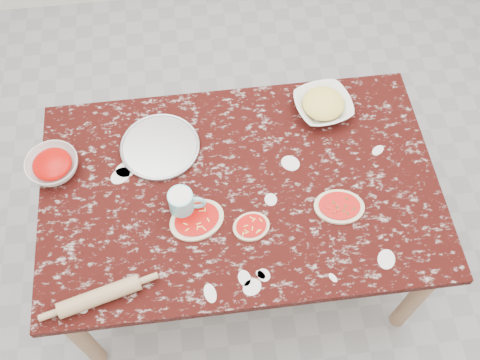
% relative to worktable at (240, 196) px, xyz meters
% --- Properties ---
extents(ground, '(4.00, 4.00, 0.00)m').
position_rel_worktable_xyz_m(ground, '(0.00, 0.00, -0.67)').
color(ground, gray).
extents(worktable, '(1.60, 1.00, 0.75)m').
position_rel_worktable_xyz_m(worktable, '(0.00, 0.00, 0.00)').
color(worktable, black).
rests_on(worktable, ground).
extents(pizza_tray, '(0.37, 0.37, 0.01)m').
position_rel_worktable_xyz_m(pizza_tray, '(-0.31, 0.22, 0.09)').
color(pizza_tray, '#B2B2B7').
rests_on(pizza_tray, worktable).
extents(sauce_bowl, '(0.26, 0.26, 0.07)m').
position_rel_worktable_xyz_m(sauce_bowl, '(-0.74, 0.17, 0.12)').
color(sauce_bowl, white).
rests_on(sauce_bowl, worktable).
extents(cheese_bowl, '(0.28, 0.28, 0.06)m').
position_rel_worktable_xyz_m(cheese_bowl, '(0.40, 0.34, 0.11)').
color(cheese_bowl, white).
rests_on(cheese_bowl, worktable).
extents(flour_mug, '(0.14, 0.10, 0.11)m').
position_rel_worktable_xyz_m(flour_mug, '(-0.23, -0.08, 0.14)').
color(flour_mug, '#78DAE3').
rests_on(flour_mug, worktable).
extents(pizza_left, '(0.26, 0.23, 0.02)m').
position_rel_worktable_xyz_m(pizza_left, '(-0.18, -0.13, 0.09)').
color(pizza_left, beige).
rests_on(pizza_left, worktable).
extents(pizza_mid, '(0.17, 0.15, 0.02)m').
position_rel_worktable_xyz_m(pizza_mid, '(0.02, -0.19, 0.09)').
color(pizza_mid, beige).
rests_on(pizza_mid, worktable).
extents(pizza_right, '(0.22, 0.18, 0.02)m').
position_rel_worktable_xyz_m(pizza_right, '(0.37, -0.14, 0.09)').
color(pizza_right, beige).
rests_on(pizza_right, worktable).
extents(rolling_pin, '(0.30, 0.13, 0.06)m').
position_rel_worktable_xyz_m(rolling_pin, '(-0.55, -0.40, 0.11)').
color(rolling_pin, tan).
rests_on(rolling_pin, worktable).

